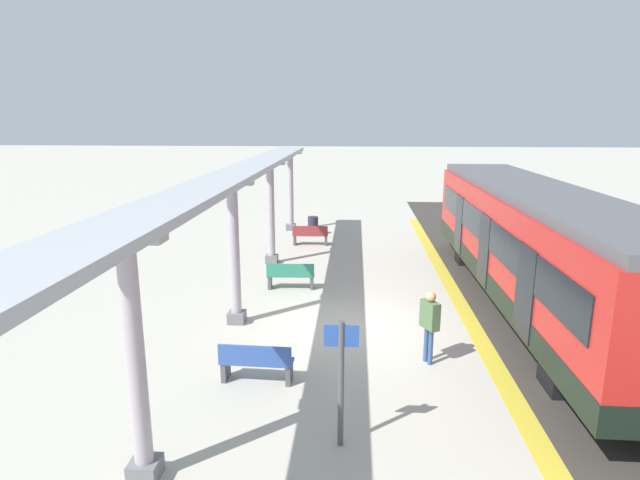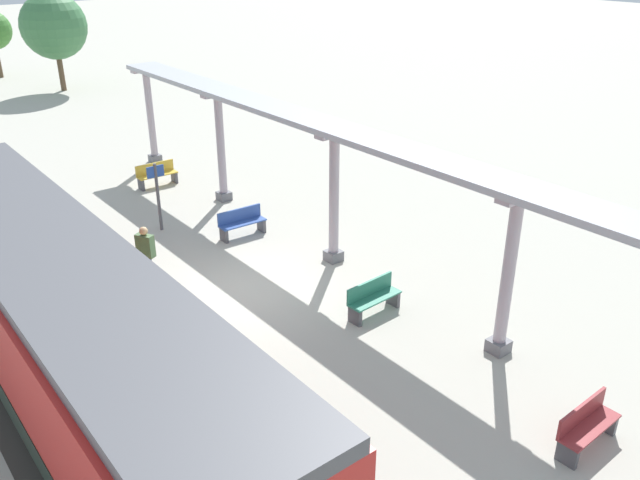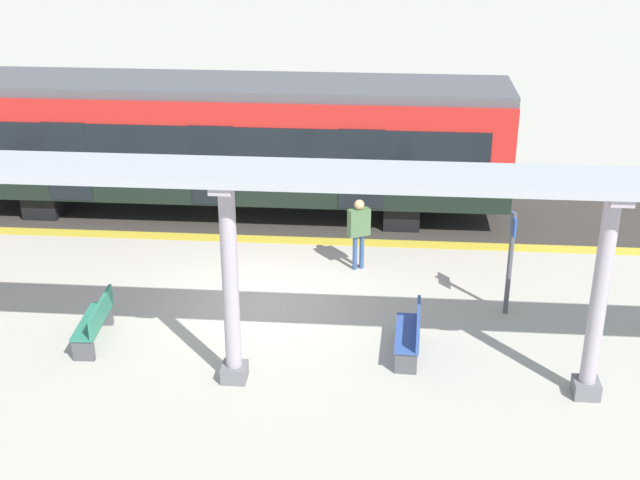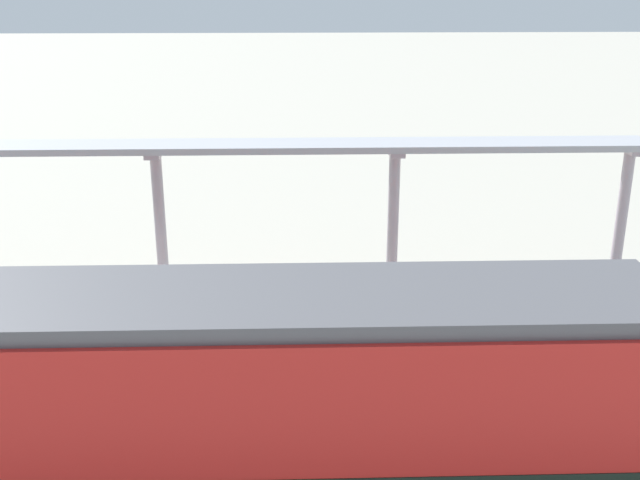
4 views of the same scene
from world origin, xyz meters
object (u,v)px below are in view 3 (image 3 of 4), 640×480
at_px(bench_far_end, 411,333).
at_px(passenger_waiting_near_edge, 359,226).
at_px(bench_near_end, 96,321).
at_px(platform_info_sign, 511,253).
at_px(canopy_pillar_third, 230,282).
at_px(canopy_pillar_fourth, 599,296).
at_px(train_near_carriage, 222,144).

xyz_separation_m(bench_far_end, passenger_waiting_near_edge, (-3.63, -1.13, 0.60)).
bearing_deg(passenger_waiting_near_edge, bench_far_end, 17.25).
bearing_deg(bench_near_end, platform_info_sign, 102.96).
bearing_deg(bench_far_end, canopy_pillar_third, -70.11).
bearing_deg(canopy_pillar_fourth, bench_far_end, -110.76).
relative_size(train_near_carriage, passenger_waiting_near_edge, 8.72).
relative_size(bench_near_end, passenger_waiting_near_edge, 0.91).
relative_size(canopy_pillar_third, platform_info_sign, 1.73).
distance_m(bench_far_end, passenger_waiting_near_edge, 3.85).
height_order(bench_far_end, passenger_waiting_near_edge, passenger_waiting_near_edge).
relative_size(canopy_pillar_third, canopy_pillar_fourth, 1.00).
distance_m(canopy_pillar_third, bench_near_end, 3.39).
relative_size(canopy_pillar_third, bench_far_end, 2.51).
relative_size(canopy_pillar_fourth, bench_far_end, 2.51).
height_order(train_near_carriage, canopy_pillar_third, canopy_pillar_third).
bearing_deg(platform_info_sign, train_near_carriage, -127.27).
bearing_deg(passenger_waiting_near_edge, canopy_pillar_third, -22.70).
height_order(bench_far_end, platform_info_sign, platform_info_sign).
height_order(train_near_carriage, passenger_waiting_near_edge, train_near_carriage).
height_order(canopy_pillar_third, platform_info_sign, canopy_pillar_third).
bearing_deg(canopy_pillar_third, bench_near_end, -111.00).
relative_size(bench_far_end, platform_info_sign, 0.69).
bearing_deg(train_near_carriage, canopy_pillar_third, 11.70).
xyz_separation_m(train_near_carriage, canopy_pillar_third, (8.04, 1.67, 0.09)).
bearing_deg(canopy_pillar_fourth, platform_info_sign, -160.65).
bearing_deg(canopy_pillar_fourth, bench_near_end, -96.96).
bearing_deg(train_near_carriage, passenger_waiting_near_edge, 48.12).
relative_size(train_near_carriage, canopy_pillar_fourth, 3.82).
relative_size(bench_near_end, platform_info_sign, 0.69).
height_order(train_near_carriage, bench_near_end, train_near_carriage).
height_order(bench_near_end, passenger_waiting_near_edge, passenger_waiting_near_edge).
distance_m(canopy_pillar_third, platform_info_sign, 5.88).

